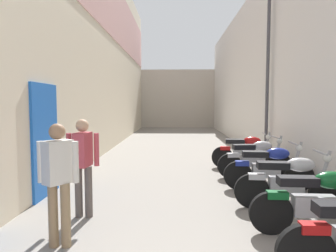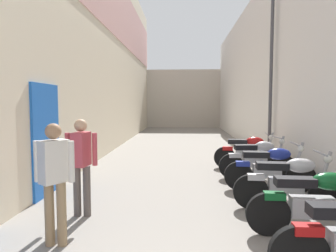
% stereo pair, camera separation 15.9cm
% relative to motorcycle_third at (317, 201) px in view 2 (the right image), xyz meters
% --- Properties ---
extents(ground_plane, '(38.36, 38.36, 0.00)m').
position_rel_motorcycle_third_xyz_m(ground_plane, '(-1.79, 5.25, -0.50)').
color(ground_plane, gray).
extents(building_left, '(0.45, 22.36, 8.00)m').
position_rel_motorcycle_third_xyz_m(building_left, '(-4.71, 7.21, 3.54)').
color(building_left, beige).
rests_on(building_left, ground).
extents(building_right, '(0.45, 22.36, 6.05)m').
position_rel_motorcycle_third_xyz_m(building_right, '(1.14, 7.25, 2.52)').
color(building_right, silver).
rests_on(building_right, ground).
extents(building_far_end, '(8.46, 2.00, 4.34)m').
position_rel_motorcycle_third_xyz_m(building_far_end, '(-1.79, 19.43, 1.67)').
color(building_far_end, beige).
rests_on(building_far_end, ground).
extents(motorcycle_third, '(1.85, 0.58, 1.04)m').
position_rel_motorcycle_third_xyz_m(motorcycle_third, '(0.00, 0.00, 0.00)').
color(motorcycle_third, black).
rests_on(motorcycle_third, ground).
extents(motorcycle_fourth, '(1.85, 0.58, 1.04)m').
position_rel_motorcycle_third_xyz_m(motorcycle_fourth, '(-0.00, 1.03, 0.00)').
color(motorcycle_fourth, black).
rests_on(motorcycle_fourth, ground).
extents(motorcycle_fifth, '(1.85, 0.58, 1.04)m').
position_rel_motorcycle_third_xyz_m(motorcycle_fifth, '(-0.00, 2.17, 0.00)').
color(motorcycle_fifth, black).
rests_on(motorcycle_fifth, ground).
extents(motorcycle_sixth, '(1.85, 0.58, 1.04)m').
position_rel_motorcycle_third_xyz_m(motorcycle_sixth, '(-0.00, 3.25, 0.00)').
color(motorcycle_sixth, black).
rests_on(motorcycle_sixth, ground).
extents(motorcycle_seventh, '(1.84, 0.58, 1.04)m').
position_rel_motorcycle_third_xyz_m(motorcycle_seventh, '(-0.00, 4.26, 0.00)').
color(motorcycle_seventh, black).
rests_on(motorcycle_seventh, ground).
extents(pedestrian_mid_alley, '(0.52, 0.39, 1.57)m').
position_rel_motorcycle_third_xyz_m(pedestrian_mid_alley, '(-3.42, -0.40, 0.42)').
color(pedestrian_mid_alley, '#8C7251').
rests_on(pedestrian_mid_alley, ground).
extents(pedestrian_further_down, '(0.52, 0.36, 1.57)m').
position_rel_motorcycle_third_xyz_m(pedestrian_further_down, '(-3.43, 0.61, 0.42)').
color(pedestrian_further_down, '#564C47').
rests_on(pedestrian_further_down, ground).
extents(street_lamp, '(0.79, 0.18, 5.19)m').
position_rel_motorcycle_third_xyz_m(street_lamp, '(0.71, 5.03, 2.50)').
color(street_lamp, '#47474C').
rests_on(street_lamp, ground).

